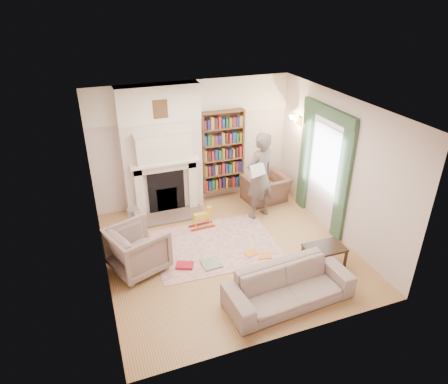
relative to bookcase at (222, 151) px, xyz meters
name	(u,v)px	position (x,y,z in m)	size (l,w,h in m)	color
floor	(228,251)	(-0.65, -2.12, -1.18)	(4.50, 4.50, 0.00)	#915C3A
ceiling	(229,107)	(-0.65, -2.12, 1.62)	(4.50, 4.50, 0.00)	white
wall_back	(193,144)	(-0.65, 0.13, 0.22)	(4.50, 4.50, 0.00)	silver
wall_front	(291,258)	(-0.65, -4.37, 0.22)	(4.50, 4.50, 0.00)	silver
wall_left	(97,207)	(-2.90, -2.12, 0.22)	(4.50, 4.50, 0.00)	silver
wall_right	(337,168)	(1.60, -2.12, 0.22)	(4.50, 4.50, 0.00)	silver
fireplace	(162,151)	(-1.40, -0.07, 0.21)	(1.70, 0.58, 2.80)	silver
bookcase	(222,151)	(0.00, 0.00, 0.00)	(1.00, 0.24, 1.85)	brown
window	(326,158)	(1.58, -1.72, 0.27)	(0.02, 0.90, 1.30)	silver
curtain_left	(343,184)	(1.55, -2.42, 0.02)	(0.07, 0.32, 2.40)	#2E482F
curtain_right	(305,157)	(1.55, -1.02, 0.02)	(0.07, 0.32, 2.40)	#2E482F
pelmet	(329,113)	(1.54, -1.72, 1.20)	(0.09, 1.70, 0.24)	#2E482F
wall_sconce	(292,122)	(1.38, -0.62, 0.72)	(0.20, 0.24, 0.24)	gold
rug	(215,245)	(-0.83, -1.86, -1.17)	(2.35, 1.81, 0.01)	beige
armchair_reading	(265,189)	(0.88, -0.52, -0.87)	(0.95, 0.83, 0.62)	#51352B
armchair_left	(138,249)	(-2.34, -2.06, -0.76)	(0.88, 0.91, 0.83)	gray
sofa	(289,286)	(-0.24, -3.73, -0.88)	(2.04, 0.80, 0.60)	#B2AA93
man_reading	(260,176)	(0.43, -1.12, -0.21)	(0.70, 0.46, 1.93)	#564C45
newspaper	(258,170)	(0.28, -1.32, 0.04)	(0.37, 0.02, 0.26)	silver
coffee_table	(324,257)	(0.76, -3.19, -0.95)	(0.70, 0.45, 0.45)	black
paraffin_heater	(134,221)	(-2.22, -0.84, -0.90)	(0.24, 0.24, 0.55)	#A8AAB0
rocking_horse	(201,218)	(-0.88, -1.14, -0.95)	(0.52, 0.21, 0.46)	gold
board_game	(211,264)	(-1.10, -2.42, -1.15)	(0.33, 0.33, 0.03)	#CDD24A
game_box_lid	(185,265)	(-1.57, -2.31, -1.14)	(0.31, 0.21, 0.05)	#A91324
comic_annuals	(258,254)	(-0.19, -2.45, -1.16)	(0.48, 0.40, 0.02)	red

